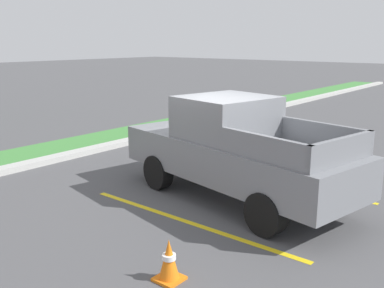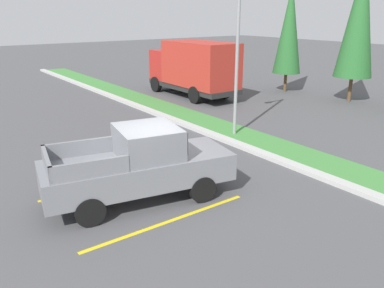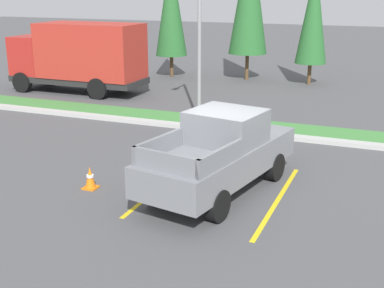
{
  "view_description": "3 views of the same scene",
  "coord_description": "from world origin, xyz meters",
  "px_view_note": "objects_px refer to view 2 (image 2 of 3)",
  "views": [
    {
      "loc": [
        -7.16,
        -5.16,
        3.19
      ],
      "look_at": [
        -0.84,
        0.02,
        1.26
      ],
      "focal_mm": 40.88,
      "sensor_mm": 36.0,
      "label": 1
    },
    {
      "loc": [
        9.04,
        -5.16,
        5.05
      ],
      "look_at": [
        -0.84,
        2.05,
        0.93
      ],
      "focal_mm": 36.63,
      "sensor_mm": 36.0,
      "label": 2
    },
    {
      "loc": [
        4.05,
        -12.28,
        5.14
      ],
      "look_at": [
        -0.93,
        0.06,
        1.04
      ],
      "focal_mm": 48.37,
      "sensor_mm": 36.0,
      "label": 3
    }
  ],
  "objects_px": {
    "street_light": "(235,35)",
    "cypress_tree_left_inner": "(359,16)",
    "cypress_tree_leftmost": "(289,28)",
    "traffic_cone": "(63,164)",
    "cargo_truck_distant": "(194,67)",
    "pickup_truck_main": "(140,165)"
  },
  "relations": [
    {
      "from": "cypress_tree_leftmost",
      "to": "cypress_tree_left_inner",
      "type": "height_order",
      "value": "cypress_tree_left_inner"
    },
    {
      "from": "cypress_tree_leftmost",
      "to": "pickup_truck_main",
      "type": "bearing_deg",
      "value": -61.79
    },
    {
      "from": "cargo_truck_distant",
      "to": "cypress_tree_left_inner",
      "type": "bearing_deg",
      "value": 44.78
    },
    {
      "from": "pickup_truck_main",
      "to": "cargo_truck_distant",
      "type": "relative_size",
      "value": 0.81
    },
    {
      "from": "pickup_truck_main",
      "to": "cypress_tree_left_inner",
      "type": "xyz_separation_m",
      "value": [
        -4.02,
        16.3,
        3.8
      ]
    },
    {
      "from": "cargo_truck_distant",
      "to": "traffic_cone",
      "type": "bearing_deg",
      "value": -55.48
    },
    {
      "from": "cargo_truck_distant",
      "to": "street_light",
      "type": "distance_m",
      "value": 8.76
    },
    {
      "from": "pickup_truck_main",
      "to": "cypress_tree_left_inner",
      "type": "distance_m",
      "value": 17.21
    },
    {
      "from": "cargo_truck_distant",
      "to": "cypress_tree_left_inner",
      "type": "relative_size",
      "value": 0.83
    },
    {
      "from": "pickup_truck_main",
      "to": "street_light",
      "type": "bearing_deg",
      "value": 116.31
    },
    {
      "from": "street_light",
      "to": "cypress_tree_left_inner",
      "type": "relative_size",
      "value": 0.89
    },
    {
      "from": "cargo_truck_distant",
      "to": "street_light",
      "type": "bearing_deg",
      "value": -25.06
    },
    {
      "from": "pickup_truck_main",
      "to": "cypress_tree_leftmost",
      "type": "bearing_deg",
      "value": 118.21
    },
    {
      "from": "cypress_tree_leftmost",
      "to": "traffic_cone",
      "type": "relative_size",
      "value": 11.55
    },
    {
      "from": "traffic_cone",
      "to": "street_light",
      "type": "bearing_deg",
      "value": 88.44
    },
    {
      "from": "cypress_tree_left_inner",
      "to": "pickup_truck_main",
      "type": "bearing_deg",
      "value": -76.14
    },
    {
      "from": "cypress_tree_leftmost",
      "to": "traffic_cone",
      "type": "distance_m",
      "value": 17.91
    },
    {
      "from": "traffic_cone",
      "to": "pickup_truck_main",
      "type": "bearing_deg",
      "value": 19.21
    },
    {
      "from": "street_light",
      "to": "cypress_tree_left_inner",
      "type": "bearing_deg",
      "value": 95.56
    },
    {
      "from": "traffic_cone",
      "to": "cypress_tree_leftmost",
      "type": "bearing_deg",
      "value": 107.09
    },
    {
      "from": "pickup_truck_main",
      "to": "street_light",
      "type": "relative_size",
      "value": 0.75
    },
    {
      "from": "street_light",
      "to": "cypress_tree_left_inner",
      "type": "xyz_separation_m",
      "value": [
        -0.99,
        10.17,
        0.64
      ]
    }
  ]
}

